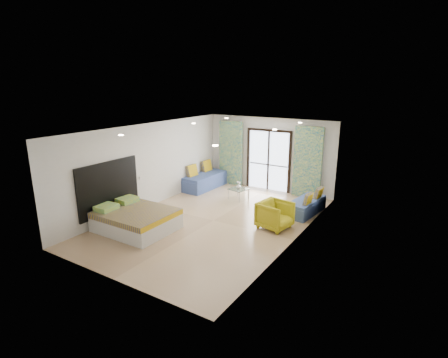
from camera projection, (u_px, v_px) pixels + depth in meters
The scene contains 24 objects.
floor at pixel (213, 221), 10.28m from camera, with size 5.00×7.50×0.01m, color tan, non-canonical shape.
ceiling at pixel (213, 129), 9.56m from camera, with size 5.00×7.50×0.01m, color silver, non-canonical shape.
wall_back at pixel (269, 154), 12.99m from camera, with size 5.00×0.01×2.70m, color silver, non-canonical shape.
wall_front at pixel (107, 218), 6.86m from camera, with size 5.00×0.01×2.70m, color silver, non-canonical shape.
wall_left at pixel (148, 166), 11.20m from camera, with size 0.01×7.50×2.70m, color silver, non-canonical shape.
wall_right at pixel (297, 190), 8.65m from camera, with size 0.01×7.50×2.70m, color silver, non-canonical shape.
balcony_door at pixel (269, 157), 12.99m from camera, with size 1.76×0.08×2.28m.
balcony_rail at pixel (268, 165), 13.08m from camera, with size 1.52×0.03×0.04m, color #595451.
curtain_left at pixel (231, 153), 13.66m from camera, with size 1.00×0.10×2.50m, color white.
curtain_right at pixel (308, 163), 12.08m from camera, with size 1.00×0.10×2.50m, color white.
downlight_a at pixel (121, 135), 8.65m from camera, with size 0.12×0.12×0.02m, color #FFE0B2.
downlight_b at pixel (215, 146), 7.22m from camera, with size 0.12×0.12×0.02m, color #FFE0B2.
downlight_c at pixel (194, 123), 11.10m from camera, with size 0.12×0.12×0.02m, color #FFE0B2.
downlight_d at pixel (275, 129), 9.67m from camera, with size 0.12×0.12×0.02m, color #FFE0B2.
downlight_e at pixel (226, 118), 12.73m from camera, with size 0.12×0.12×0.02m, color #FFE0B2.
downlight_f at pixel (300, 123), 11.31m from camera, with size 0.12×0.12×0.02m, color #FFE0B2.
headboard at pixel (109, 187), 9.91m from camera, with size 0.06×2.10×1.50m, color black.
switch_plate at pixel (141, 178), 10.93m from camera, with size 0.02×0.10×0.10m, color silver.
bed at pixel (136, 219), 9.61m from camera, with size 2.00×1.64×0.69m.
daybed_left at pixel (205, 180), 13.40m from camera, with size 0.82×1.99×0.97m.
daybed_right at pixel (306, 206), 10.79m from camera, with size 0.80×1.67×0.80m.
coffee_table at pixel (239, 190), 12.08m from camera, with size 0.67×0.67×0.66m.
vase at pixel (239, 186), 12.07m from camera, with size 0.17×0.18×0.17m, color white.
armchair at pixel (275, 214), 9.66m from camera, with size 0.82×0.76×0.84m, color #AFA416.
Camera 1 is at (5.33, -7.96, 3.93)m, focal length 28.00 mm.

